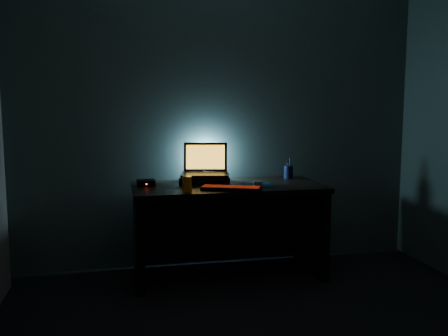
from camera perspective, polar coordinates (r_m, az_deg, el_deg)
name	(u,v)px	position (r m, az deg, el deg)	size (l,w,h in m)	color
room	(304,134)	(2.36, 9.09, 3.85)	(3.50, 4.00, 2.50)	black
desk	(227,215)	(4.06, 0.32, -5.39)	(1.50, 0.70, 0.75)	black
riser	(205,179)	(4.05, -2.18, -1.29)	(0.40, 0.30, 0.06)	black
laptop	(205,167)	(4.09, -2.16, 0.07)	(0.42, 0.35, 0.26)	black
keyboard	(231,188)	(3.72, 0.84, -2.31)	(0.47, 0.30, 0.03)	black
mousepad	(258,185)	(3.94, 3.87, -1.97)	(0.22, 0.20, 0.00)	navy
mouse	(258,183)	(3.93, 3.87, -1.71)	(0.06, 0.11, 0.03)	gray
pen_cup	(288,172)	(4.32, 7.36, -0.46)	(0.08, 0.08, 0.11)	black
juice_glass	(187,184)	(3.65, -4.24, -1.83)	(0.07, 0.07, 0.11)	orange
router	(146,183)	(3.95, -8.91, -1.70)	(0.14, 0.12, 0.05)	black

